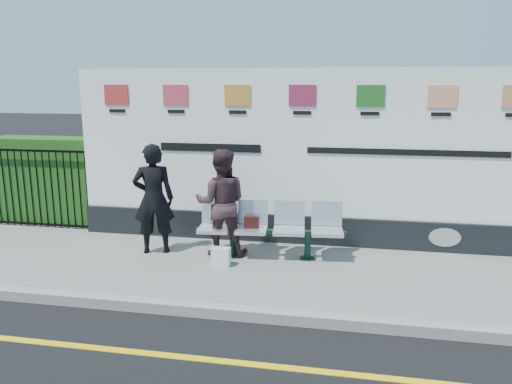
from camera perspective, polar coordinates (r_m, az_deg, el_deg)
ground at (r=5.57m, az=-4.65°, el=-18.68°), size 80.00×80.00×0.00m
pavement at (r=7.75m, az=0.28°, el=-8.94°), size 14.00×3.00×0.12m
kerb at (r=6.39m, az=-2.23°, el=-13.64°), size 14.00×0.18×0.14m
yellow_line at (r=5.57m, az=-4.65°, el=-18.64°), size 14.00×0.10×0.01m
billboard at (r=8.61m, az=5.21°, el=2.58°), size 8.00×0.30×3.00m
hedge at (r=10.84m, az=-22.36°, el=1.29°), size 2.35×0.70×1.70m
railing at (r=10.48m, az=-23.65°, el=0.39°), size 2.05×0.06×1.54m
bench at (r=8.03m, az=1.61°, el=-5.86°), size 2.34×0.81×0.49m
woman_left at (r=8.29m, az=-11.62°, el=-0.77°), size 0.76×0.62×1.81m
woman_right at (r=8.03m, az=-3.99°, el=-1.24°), size 0.95×0.80×1.74m
handbag_brown at (r=7.95m, az=-0.54°, el=-3.47°), size 0.26×0.15×0.19m
carrier_bag_white at (r=7.74m, az=-4.01°, el=-7.40°), size 0.28×0.17×0.28m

